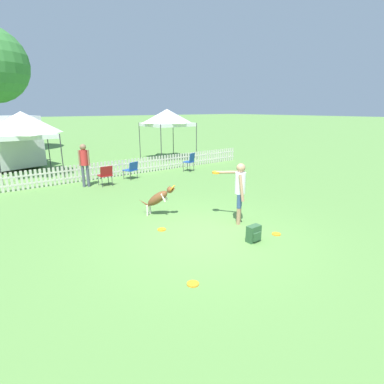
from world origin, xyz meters
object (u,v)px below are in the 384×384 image
object	(u,v)px
handler_person	(239,186)
canopy_tent_secondary	(167,118)
frisbee_near_handler	(193,284)
frisbee_midfield	(162,229)
folding_chair_center	(132,169)
canopy_tent_main	(22,125)
folding_chair_blue_left	(106,174)
folding_chair_green_right	(190,160)
spectator_standing	(84,161)
backpack_on_grass	(254,234)
frisbee_near_dog	(276,234)
leaping_dog	(159,198)

from	to	relation	value
handler_person	canopy_tent_secondary	world-z (taller)	canopy_tent_secondary
frisbee_near_handler	frisbee_midfield	distance (m)	2.63
folding_chair_center	canopy_tent_main	distance (m)	5.29
handler_person	folding_chair_blue_left	distance (m)	6.28
frisbee_near_handler	canopy_tent_secondary	distance (m)	14.03
canopy_tent_secondary	frisbee_near_handler	bearing A→B (deg)	-121.27
handler_person	folding_chair_green_right	xyz separation A→B (m)	(3.19, 6.37, -0.48)
folding_chair_center	frisbee_midfield	bearing A→B (deg)	51.88
frisbee_midfield	folding_chair_blue_left	size ratio (longest dim) A/B	0.26
canopy_tent_main	spectator_standing	world-z (taller)	canopy_tent_main
backpack_on_grass	canopy_tent_secondary	distance (m)	12.50
frisbee_near_dog	canopy_tent_main	distance (m)	12.05
leaping_dog	frisbee_near_handler	bearing A→B (deg)	29.86
handler_person	frisbee_near_dog	world-z (taller)	handler_person
handler_person	frisbee_midfield	world-z (taller)	handler_person
folding_chair_blue_left	folding_chair_green_right	world-z (taller)	folding_chair_green_right
leaping_dog	frisbee_near_handler	xyz separation A→B (m)	(-1.40, -3.44, -0.54)
leaping_dog	frisbee_midfield	distance (m)	1.21
canopy_tent_main	canopy_tent_secondary	distance (m)	7.75
handler_person	folding_chair_center	distance (m)	6.64
folding_chair_blue_left	backpack_on_grass	bearing A→B (deg)	97.07
handler_person	folding_chair_green_right	distance (m)	7.14
frisbee_near_handler	folding_chair_green_right	world-z (taller)	folding_chair_green_right
spectator_standing	frisbee_midfield	bearing A→B (deg)	112.99
handler_person	folding_chair_center	world-z (taller)	handler_person
folding_chair_center	folding_chair_green_right	bearing A→B (deg)	156.74
handler_person	frisbee_midfield	distance (m)	2.35
folding_chair_blue_left	canopy_tent_main	xyz separation A→B (m)	(-2.11, 3.99, 1.84)
canopy_tent_main	frisbee_near_handler	bearing A→B (deg)	-87.17
backpack_on_grass	folding_chair_center	world-z (taller)	folding_chair_center
frisbee_midfield	spectator_standing	xyz separation A→B (m)	(-0.04, 5.66, 1.04)
canopy_tent_secondary	spectator_standing	xyz separation A→B (m)	(-6.32, -3.67, -1.46)
backpack_on_grass	canopy_tent_secondary	xyz separation A→B (m)	(4.92, 11.25, 2.31)
canopy_tent_secondary	frisbee_near_dog	bearing A→B (deg)	-110.13
canopy_tent_secondary	spectator_standing	size ratio (longest dim) A/B	1.75
frisbee_near_dog	folding_chair_blue_left	xyz separation A→B (m)	(-1.49, 7.28, 0.49)
frisbee_near_dog	frisbee_midfield	bearing A→B (deg)	136.71
handler_person	folding_chair_center	size ratio (longest dim) A/B	2.13
leaping_dog	spectator_standing	world-z (taller)	spectator_standing
canopy_tent_main	leaping_dog	bearing A→B (deg)	-76.60
frisbee_near_dog	frisbee_midfield	world-z (taller)	same
folding_chair_green_right	spectator_standing	bearing A→B (deg)	-23.37
leaping_dog	frisbee_near_dog	bearing A→B (deg)	80.60
leaping_dog	spectator_standing	bearing A→B (deg)	-121.39
frisbee_near_dog	spectator_standing	world-z (taller)	spectator_standing
frisbee_midfield	canopy_tent_main	bearing A→B (deg)	99.00
frisbee_near_handler	canopy_tent_secondary	xyz separation A→B (m)	(7.17, 11.80, 2.50)
leaping_dog	folding_chair_center	distance (m)	5.05
frisbee_near_handler	spectator_standing	xyz separation A→B (m)	(0.85, 8.13, 1.04)
canopy_tent_main	spectator_standing	distance (m)	4.09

